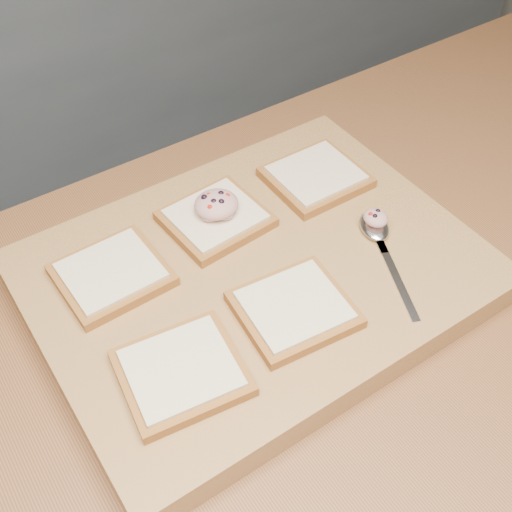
{
  "coord_description": "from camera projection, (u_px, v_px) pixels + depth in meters",
  "views": [
    {
      "loc": [
        -0.44,
        -0.4,
        1.56
      ],
      "look_at": [
        -0.13,
        0.06,
        0.96
      ],
      "focal_mm": 45.0,
      "sensor_mm": 36.0,
      "label": 1
    }
  ],
  "objects": [
    {
      "name": "bread_near_center",
      "position": [
        294.0,
        309.0,
        0.77
      ],
      "size": [
        0.14,
        0.13,
        0.02
      ],
      "color": "#935D26",
      "rests_on": "cutting_board"
    },
    {
      "name": "bread_far_right",
      "position": [
        316.0,
        177.0,
        0.93
      ],
      "size": [
        0.13,
        0.12,
        0.02
      ],
      "color": "#935D26",
      "rests_on": "cutting_board"
    },
    {
      "name": "tuna_salad_dollop",
      "position": [
        216.0,
        204.0,
        0.86
      ],
      "size": [
        0.06,
        0.06,
        0.03
      ],
      "color": "tan",
      "rests_on": "bread_far_center"
    },
    {
      "name": "cutting_board",
      "position": [
        256.0,
        276.0,
        0.84
      ],
      "size": [
        0.56,
        0.43,
        0.04
      ],
      "primitive_type": "cube",
      "color": "#AF7A4B",
      "rests_on": "island_counter"
    },
    {
      "name": "island_counter",
      "position": [
        332.0,
        433.0,
        1.2
      ],
      "size": [
        2.0,
        0.8,
        0.9
      ],
      "color": "slate",
      "rests_on": "ground"
    },
    {
      "name": "bread_near_left",
      "position": [
        181.0,
        372.0,
        0.71
      ],
      "size": [
        0.15,
        0.14,
        0.02
      ],
      "color": "#935D26",
      "rests_on": "cutting_board"
    },
    {
      "name": "bread_far_center",
      "position": [
        216.0,
        218.0,
        0.87
      ],
      "size": [
        0.14,
        0.13,
        0.02
      ],
      "color": "#935D26",
      "rests_on": "cutting_board"
    },
    {
      "name": "back_counter",
      "position": [
        46.0,
        81.0,
        2.0
      ],
      "size": [
        3.6,
        0.62,
        0.94
      ],
      "color": "slate",
      "rests_on": "ground"
    },
    {
      "name": "bread_far_left",
      "position": [
        112.0,
        274.0,
        0.8
      ],
      "size": [
        0.13,
        0.12,
        0.02
      ],
      "color": "#935D26",
      "rests_on": "cutting_board"
    },
    {
      "name": "spoon_salad",
      "position": [
        376.0,
        218.0,
        0.86
      ],
      "size": [
        0.03,
        0.04,
        0.02
      ],
      "color": "tan",
      "rests_on": "spoon"
    },
    {
      "name": "spoon",
      "position": [
        377.0,
        234.0,
        0.86
      ],
      "size": [
        0.1,
        0.19,
        0.01
      ],
      "color": "silver",
      "rests_on": "cutting_board"
    }
  ]
}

